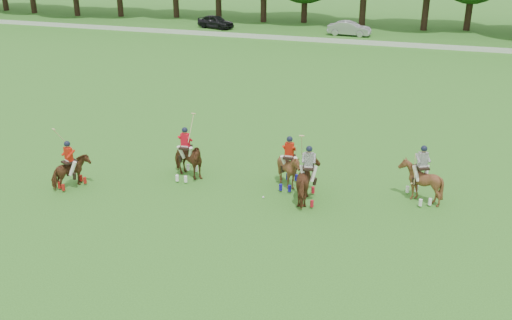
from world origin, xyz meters
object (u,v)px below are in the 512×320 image
(polo_red_b, at_px, (186,160))
(polo_ball, at_px, (263,197))
(polo_red_a, at_px, (71,171))
(polo_stripe_a, at_px, (308,181))
(car_left, at_px, (216,22))
(polo_red_c, at_px, (289,169))
(car_mid, at_px, (349,28))
(polo_stripe_b, at_px, (420,181))

(polo_red_b, bearing_deg, polo_ball, -13.97)
(polo_red_a, xyz_separation_m, polo_ball, (8.22, 1.49, -0.71))
(polo_red_a, height_order, polo_stripe_a, polo_stripe_a)
(car_left, height_order, polo_red_c, polo_red_c)
(polo_red_b, height_order, polo_ball, polo_red_b)
(car_left, xyz_separation_m, car_mid, (14.76, 0.00, 0.00))
(polo_red_b, bearing_deg, car_left, 109.59)
(polo_stripe_b, bearing_deg, polo_ball, -163.91)
(car_left, height_order, car_mid, car_mid)
(car_mid, xyz_separation_m, polo_stripe_b, (8.83, -37.19, 0.16))
(polo_stripe_a, height_order, polo_ball, polo_stripe_a)
(car_mid, relative_size, polo_red_a, 1.64)
(car_mid, bearing_deg, polo_stripe_a, -170.32)
(car_left, distance_m, polo_red_c, 41.71)
(polo_red_c, bearing_deg, car_left, 115.78)
(car_mid, height_order, polo_red_c, polo_red_c)
(polo_red_c, relative_size, polo_ball, 25.94)
(polo_red_a, distance_m, polo_red_c, 9.39)
(polo_red_a, bearing_deg, polo_red_c, 17.93)
(polo_red_a, relative_size, polo_ball, 29.74)
(polo_red_b, height_order, polo_stripe_a, polo_stripe_a)
(car_mid, bearing_deg, polo_ball, -173.01)
(polo_red_c, bearing_deg, polo_stripe_a, -45.45)
(polo_red_c, distance_m, polo_stripe_a, 1.55)
(polo_stripe_a, height_order, polo_stripe_b, polo_stripe_a)
(polo_red_a, relative_size, polo_stripe_a, 0.90)
(car_mid, height_order, polo_red_b, polo_red_b)
(polo_red_a, distance_m, polo_ball, 8.38)
(car_mid, distance_m, polo_stripe_a, 38.93)
(polo_red_c, bearing_deg, polo_ball, -117.22)
(car_left, relative_size, polo_stripe_b, 1.75)
(car_left, relative_size, polo_red_c, 1.81)
(polo_red_a, height_order, polo_stripe_b, polo_red_a)
(polo_stripe_a, bearing_deg, polo_red_b, 173.27)
(car_left, distance_m, polo_red_b, 40.33)
(polo_stripe_b, bearing_deg, polo_red_c, -176.06)
(polo_stripe_a, relative_size, polo_ball, 33.04)
(polo_red_b, xyz_separation_m, polo_stripe_b, (10.07, 0.81, 0.01))
(polo_stripe_b, bearing_deg, polo_red_a, -167.20)
(car_left, xyz_separation_m, polo_stripe_b, (23.59, -37.19, 0.16))
(polo_red_b, bearing_deg, polo_red_a, -150.35)
(car_mid, bearing_deg, car_left, 93.08)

